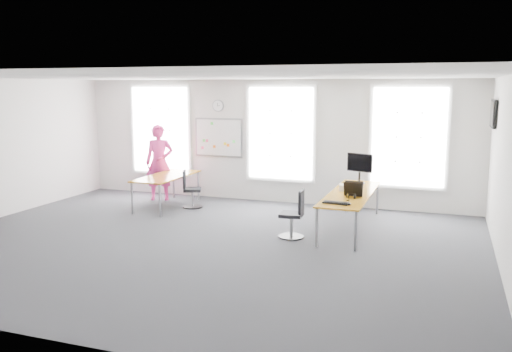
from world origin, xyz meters
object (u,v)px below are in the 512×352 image
at_px(desk_right, 351,195).
at_px(person, 159,162).
at_px(keyboard, 336,203).
at_px(chair_left, 190,191).
at_px(headphones, 351,196).
at_px(monitor, 360,166).
at_px(chair_right, 294,217).
at_px(desk_left, 167,178).

bearing_deg(desk_right, person, 165.98).
xyz_separation_m(person, keyboard, (4.95, -2.38, -0.20)).
height_order(chair_left, headphones, chair_left).
xyz_separation_m(chair_left, monitor, (3.89, 0.39, 0.75)).
xyz_separation_m(person, headphones, (5.12, -1.82, -0.16)).
relative_size(desk_right, headphones, 17.67).
bearing_deg(monitor, person, -162.71).
bearing_deg(chair_left, chair_right, -141.74).
distance_m(chair_right, monitor, 2.37).
relative_size(chair_left, headphones, 5.14).
bearing_deg(monitor, desk_right, -70.24).
bearing_deg(chair_left, keyboard, -137.90).
bearing_deg(desk_left, chair_right, -23.96).
bearing_deg(headphones, desk_left, 165.26).
bearing_deg(monitor, desk_left, -154.42).
relative_size(chair_right, monitor, 1.38).
bearing_deg(keyboard, headphones, 82.39).
xyz_separation_m(desk_right, chair_left, (-3.90, 0.69, -0.30)).
bearing_deg(person, keyboard, -48.58).
bearing_deg(desk_right, chair_right, -131.63).
distance_m(desk_left, person, 0.91).
bearing_deg(keyboard, chair_right, -179.98).
xyz_separation_m(desk_left, chair_right, (3.57, -1.59, -0.29)).
distance_m(person, monitor, 5.03).
bearing_deg(headphones, person, 159.92).
bearing_deg(headphones, chair_left, 162.08).
height_order(desk_left, headphones, headphones).
height_order(desk_right, chair_right, chair_right).
xyz_separation_m(desk_left, person, (-0.57, 0.67, 0.26)).
xyz_separation_m(chair_right, person, (-4.14, 2.25, 0.55)).
bearing_deg(chair_left, headphones, -129.93).
bearing_deg(desk_left, person, 130.58).
height_order(keyboard, headphones, headphones).
distance_m(chair_right, keyboard, 0.89).
bearing_deg(keyboard, desk_left, 167.70).
bearing_deg(keyboard, monitor, 97.34).
xyz_separation_m(person, monitor, (5.02, -0.18, 0.19)).
height_order(chair_left, person, person).
bearing_deg(chair_left, desk_left, 77.55).
relative_size(desk_right, keyboard, 6.38).
height_order(desk_right, chair_left, chair_left).
distance_m(desk_right, monitor, 1.16).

